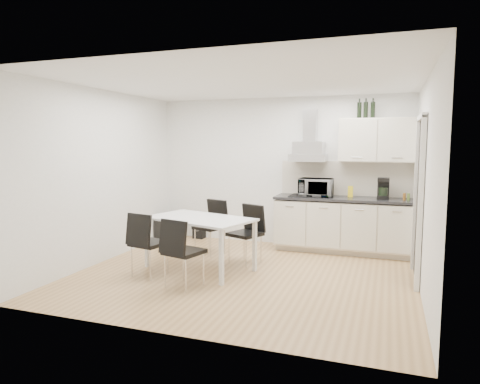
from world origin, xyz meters
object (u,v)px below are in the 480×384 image
object	(u,v)px
kitchenette	(346,203)
guitar_amp	(166,227)
floor_speaker	(199,229)
chair_far_left	(210,228)
dining_table	(200,223)
chair_near_left	(149,244)
chair_near_right	(184,253)
chair_far_right	(245,235)

from	to	relation	value
kitchenette	guitar_amp	world-z (taller)	kitchenette
floor_speaker	chair_far_left	bearing A→B (deg)	-53.91
dining_table	chair_near_left	distance (m)	0.76
chair_near_right	floor_speaker	size ratio (longest dim) A/B	2.61
chair_far_left	chair_near_left	bearing A→B (deg)	95.25
kitchenette	chair_far_right	bearing A→B (deg)	-138.23
chair_far_left	floor_speaker	size ratio (longest dim) A/B	2.61
chair_near_right	floor_speaker	world-z (taller)	chair_near_right
kitchenette	guitar_amp	distance (m)	3.37
chair_far_left	kitchenette	bearing A→B (deg)	-138.62
chair_near_left	chair_far_left	bearing A→B (deg)	88.54
dining_table	guitar_amp	world-z (taller)	dining_table
dining_table	kitchenette	bearing A→B (deg)	58.89
dining_table	chair_far_left	distance (m)	0.88
chair_near_right	chair_far_right	bearing A→B (deg)	87.93
chair_far_left	floor_speaker	xyz separation A→B (m)	(-0.67, 1.03, -0.27)
chair_near_left	guitar_amp	world-z (taller)	chair_near_left
chair_far_right	chair_near_left	distance (m)	1.44
chair_far_left	floor_speaker	world-z (taller)	chair_far_left
chair_near_right	kitchenette	bearing A→B (deg)	69.75
chair_near_left	floor_speaker	size ratio (longest dim) A/B	2.61
dining_table	chair_far_right	xyz separation A→B (m)	(0.52, 0.48, -0.24)
chair_far_right	chair_near_left	world-z (taller)	same
kitchenette	dining_table	bearing A→B (deg)	-137.91
chair_near_right	guitar_amp	bearing A→B (deg)	138.66
kitchenette	chair_near_left	bearing A→B (deg)	-137.32
floor_speaker	dining_table	bearing A→B (deg)	-61.72
chair_near_left	floor_speaker	world-z (taller)	chair_near_left
chair_near_right	dining_table	bearing A→B (deg)	115.07
kitchenette	dining_table	distance (m)	2.52
guitar_amp	floor_speaker	xyz separation A→B (m)	(0.57, 0.26, -0.05)
dining_table	floor_speaker	world-z (taller)	dining_table
dining_table	chair_near_left	bearing A→B (deg)	-118.50
chair_far_left	chair_near_left	size ratio (longest dim) A/B	1.00
chair_far_left	floor_speaker	distance (m)	1.26
chair_far_right	chair_near_right	bearing A→B (deg)	95.82
guitar_amp	chair_far_left	bearing A→B (deg)	-33.71
kitchenette	dining_table	xyz separation A→B (m)	(-1.87, -1.69, -0.16)
chair_far_right	chair_far_left	bearing A→B (deg)	-2.24
guitar_amp	floor_speaker	distance (m)	0.63
chair_far_left	chair_near_left	xyz separation A→B (m)	(-0.32, -1.33, 0.00)
chair_far_left	chair_near_right	xyz separation A→B (m)	(0.34, -1.59, 0.00)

